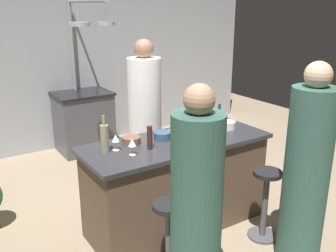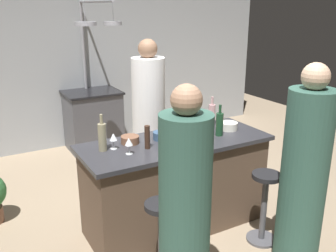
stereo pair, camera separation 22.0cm
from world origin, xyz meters
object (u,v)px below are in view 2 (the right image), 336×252
at_px(chef, 149,123).
at_px(wine_bottle_white, 102,137).
at_px(bar_stool_right, 264,204).
at_px(wine_glass_near_left_guest, 113,138).
at_px(guest_right, 303,179).
at_px(cutting_board, 185,132).
at_px(pepper_mill, 147,137).
at_px(wine_glass_by_chef, 129,142).
at_px(mixing_bowl_ceramic, 229,126).
at_px(wine_glass_near_right_guest, 201,137).
at_px(wine_bottle_rose, 212,114).
at_px(stove_range, 93,120).
at_px(wine_bottle_green, 219,124).
at_px(wine_bottle_amber, 186,139).
at_px(mixing_bowl_blue, 162,136).
at_px(bar_stool_left, 161,238).
at_px(mixing_bowl_wooden, 130,140).

relative_size(chef, wine_bottle_white, 5.38).
bearing_deg(bar_stool_right, wine_glass_near_left_guest, 148.90).
xyz_separation_m(guest_right, cutting_board, (-0.37, 1.17, 0.11)).
height_order(pepper_mill, wine_glass_by_chef, pepper_mill).
bearing_deg(mixing_bowl_ceramic, wine_glass_near_right_guest, -151.61).
xyz_separation_m(wine_bottle_rose, wine_glass_by_chef, (-1.11, -0.36, -0.01)).
height_order(stove_range, wine_glass_near_left_guest, wine_glass_near_left_guest).
bearing_deg(stove_range, wine_bottle_green, -80.15).
relative_size(pepper_mill, wine_bottle_amber, 0.73).
distance_m(bar_stool_right, wine_glass_near_left_guest, 1.49).
bearing_deg(wine_glass_by_chef, wine_bottle_amber, -19.99).
bearing_deg(wine_bottle_green, mixing_bowl_blue, 162.00).
xyz_separation_m(wine_bottle_green, wine_glass_by_chef, (-0.96, -0.02, -0.01)).
relative_size(pepper_mill, wine_glass_near_left_guest, 1.44).
distance_m(wine_bottle_amber, wine_glass_near_right_guest, 0.15).
xyz_separation_m(guest_right, pepper_mill, (-0.89, 0.97, 0.21)).
distance_m(wine_bottle_green, wine_bottle_white, 1.13).
relative_size(bar_stool_left, wine_glass_near_right_guest, 4.66).
xyz_separation_m(bar_stool_right, mixing_bowl_blue, (-0.67, 0.72, 0.56)).
bearing_deg(guest_right, wine_glass_near_right_guest, 122.34).
bearing_deg(mixing_bowl_blue, wine_bottle_rose, 13.33).
height_order(wine_bottle_green, mixing_bowl_blue, wine_bottle_green).
height_order(wine_bottle_white, mixing_bowl_blue, wine_bottle_white).
height_order(bar_stool_right, wine_glass_near_right_guest, wine_glass_near_right_guest).
relative_size(guest_right, wine_bottle_amber, 5.96).
height_order(bar_stool_right, wine_bottle_white, wine_bottle_white).
height_order(wine_bottle_rose, wine_bottle_white, wine_bottle_white).
height_order(wine_bottle_amber, mixing_bowl_ceramic, wine_bottle_amber).
bearing_deg(mixing_bowl_ceramic, stove_range, 104.55).
distance_m(wine_bottle_rose, mixing_bowl_blue, 0.71).
height_order(bar_stool_left, bar_stool_right, same).
bearing_deg(pepper_mill, bar_stool_left, -106.58).
height_order(bar_stool_left, pepper_mill, pepper_mill).
height_order(guest_right, pepper_mill, guest_right).
xyz_separation_m(cutting_board, wine_bottle_amber, (-0.25, -0.42, 0.10)).
xyz_separation_m(stove_range, mixing_bowl_ceramic, (0.63, -2.43, 0.49)).
xyz_separation_m(pepper_mill, mixing_bowl_wooden, (-0.08, 0.20, -0.07)).
distance_m(bar_stool_left, wine_bottle_rose, 1.53).
bearing_deg(bar_stool_right, mixing_bowl_blue, 133.17).
relative_size(cutting_board, wine_glass_near_right_guest, 2.19).
height_order(wine_bottle_green, mixing_bowl_ceramic, wine_bottle_green).
height_order(wine_glass_by_chef, mixing_bowl_ceramic, wine_glass_by_chef).
bearing_deg(cutting_board, bar_stool_right, -64.10).
distance_m(chef, guest_right, 1.92).
bearing_deg(wine_bottle_green, chef, 107.65).
bearing_deg(wine_bottle_amber, guest_right, -50.51).
relative_size(wine_bottle_green, wine_bottle_white, 0.94).
bearing_deg(bar_stool_right, stove_range, 100.56).
distance_m(wine_bottle_rose, wine_bottle_white, 1.29).
relative_size(wine_glass_near_left_guest, mixing_bowl_blue, 0.89).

